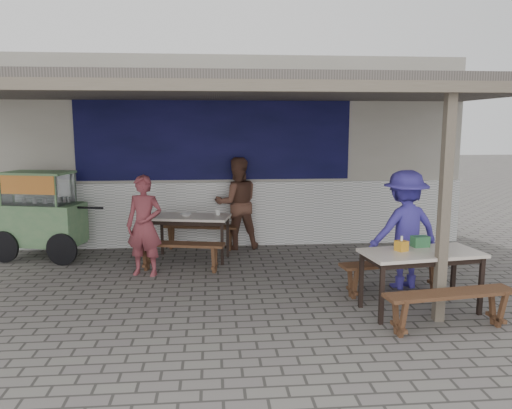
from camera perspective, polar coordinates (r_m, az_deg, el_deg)
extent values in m
plane|color=slate|center=(6.63, -2.61, -10.79)|extent=(60.00, 60.00, 0.00)
cube|color=#BCB5A8|center=(9.84, -3.58, 6.15)|extent=(9.00, 1.20, 3.50)
cube|color=white|center=(9.35, -3.41, -1.10)|extent=(9.00, 0.10, 1.20)
cube|color=#13114F|center=(9.22, -4.76, 7.80)|extent=(5.00, 0.03, 1.60)
cube|color=#57514A|center=(7.25, -3.12, 13.01)|extent=(9.00, 4.20, 0.12)
cube|color=#706354|center=(5.20, -2.33, 13.45)|extent=(9.00, 0.12, 0.12)
cube|color=#706354|center=(6.00, 20.73, -0.17)|extent=(0.11, 0.11, 2.70)
cube|color=beige|center=(8.40, -7.50, -1.43)|extent=(1.39, 0.89, 0.04)
cube|color=black|center=(8.41, -7.49, -1.84)|extent=(1.27, 0.77, 0.06)
cube|color=black|center=(8.39, -11.75, -4.17)|extent=(0.05, 0.05, 0.71)
cube|color=black|center=(8.10, -3.90, -4.47)|extent=(0.05, 0.05, 0.71)
cube|color=black|center=(8.87, -10.69, -3.42)|extent=(0.05, 0.05, 0.71)
cube|color=black|center=(8.60, -3.26, -3.67)|extent=(0.05, 0.05, 0.71)
cube|color=brown|center=(7.81, -8.70, -4.51)|extent=(1.41, 0.56, 0.04)
cube|color=brown|center=(8.02, -12.41, -5.91)|extent=(0.11, 0.28, 0.41)
cube|color=brown|center=(7.74, -4.77, -6.28)|extent=(0.11, 0.28, 0.41)
cube|color=brown|center=(9.11, -6.40, -2.50)|extent=(1.41, 0.56, 0.04)
cube|color=brown|center=(9.30, -9.64, -3.76)|extent=(0.11, 0.28, 0.41)
cube|color=brown|center=(9.05, -3.03, -3.99)|extent=(0.11, 0.28, 0.41)
cube|color=beige|center=(6.34, 18.40, -5.28)|extent=(1.48, 0.85, 0.04)
cube|color=black|center=(6.36, 18.37, -5.81)|extent=(1.37, 0.74, 0.06)
cube|color=black|center=(5.92, 14.17, -9.92)|extent=(0.05, 0.05, 0.71)
cube|color=black|center=(6.58, 24.32, -8.51)|extent=(0.05, 0.05, 0.71)
cube|color=black|center=(6.38, 11.94, -8.43)|extent=(0.05, 0.05, 0.71)
cube|color=black|center=(7.00, 21.63, -7.30)|extent=(0.05, 0.05, 0.71)
cube|color=brown|center=(5.93, 21.34, -9.46)|extent=(1.53, 0.48, 0.04)
cube|color=brown|center=(5.70, 16.06, -12.34)|extent=(0.09, 0.28, 0.41)
cube|color=brown|center=(6.35, 25.82, -10.67)|extent=(0.09, 0.28, 0.41)
cube|color=brown|center=(6.93, 15.64, -6.51)|extent=(1.53, 0.48, 0.04)
cube|color=brown|center=(6.74, 10.99, -8.78)|extent=(0.09, 0.28, 0.41)
cube|color=brown|center=(7.29, 19.78, -7.77)|extent=(0.09, 0.28, 0.41)
cube|color=#729563|center=(9.16, -23.10, -1.95)|extent=(1.40, 0.96, 0.66)
cube|color=#729563|center=(9.23, -22.96, -4.08)|extent=(1.35, 0.91, 0.05)
cylinder|color=black|center=(9.23, -26.88, -4.34)|extent=(0.52, 0.18, 0.53)
cylinder|color=black|center=(8.66, -21.32, -4.81)|extent=(0.52, 0.18, 0.53)
cube|color=silver|center=(9.10, -23.58, 1.72)|extent=(1.15, 0.81, 0.52)
cube|color=#729563|center=(9.07, -23.68, 3.34)|extent=(1.19, 0.86, 0.04)
cube|color=#DF4C34|center=(8.84, -24.68, 2.03)|extent=(0.92, 0.26, 0.30)
cylinder|color=black|center=(8.73, -19.03, -0.34)|extent=(0.65, 0.20, 0.04)
imported|color=brown|center=(7.66, -12.64, -2.37)|extent=(0.63, 0.49, 1.52)
imported|color=brown|center=(9.10, -2.19, 0.15)|extent=(0.90, 0.75, 1.68)
imported|color=#4238A8|center=(7.20, 16.60, -2.75)|extent=(1.17, 0.84, 1.64)
cube|color=orange|center=(6.28, 16.28, -4.55)|extent=(0.16, 0.16, 0.12)
cube|color=#347545|center=(6.56, 18.24, -4.02)|extent=(0.22, 0.16, 0.14)
cylinder|color=silver|center=(8.44, -4.39, -0.88)|extent=(0.08, 0.08, 0.09)
imported|color=silver|center=(8.38, -8.01, -1.17)|extent=(0.22, 0.22, 0.05)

